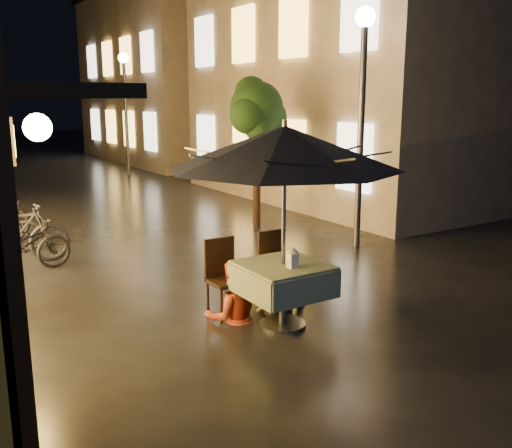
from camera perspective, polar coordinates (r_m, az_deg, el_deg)
ground at (r=7.46m, az=3.13°, el=-8.72°), size 90.00×90.00×0.00m
east_building_near at (r=16.78m, az=11.53°, el=14.68°), size 7.30×9.30×6.80m
east_building_far at (r=26.33m, az=-6.57°, el=14.50°), size 7.30×10.30×7.30m
street_tree at (r=12.05m, az=0.11°, el=11.18°), size 1.43×1.20×3.15m
streetlamp_near at (r=10.41m, az=10.61°, el=13.50°), size 0.36×0.36×4.23m
streetlamp_far at (r=20.88m, az=-12.97°, el=12.78°), size 0.36×0.36×4.23m
cafe_table at (r=6.81m, az=2.72°, el=-5.56°), size 0.99×0.99×0.78m
patio_umbrella at (r=6.50m, az=2.86°, el=7.65°), size 2.72×2.72×2.46m
cafe_chair_left at (r=7.22m, az=-3.28°, el=-4.92°), size 0.42×0.42×0.97m
cafe_chair_right at (r=7.62m, az=1.99°, el=-3.96°), size 0.42×0.42×0.97m
table_lantern at (r=6.57m, az=3.67°, el=-3.22°), size 0.16×0.16×0.25m
person_orange at (r=6.99m, az=-2.36°, el=-3.77°), size 0.85×0.74×1.48m
person_yellow at (r=7.40m, az=2.48°, el=-3.13°), size 0.98×0.65×1.41m
bicycle_0 at (r=9.60m, az=-22.66°, el=-2.17°), size 1.67×0.72×0.85m
bicycle_1 at (r=10.08m, az=-22.97°, el=-1.02°), size 1.75×0.65×1.03m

